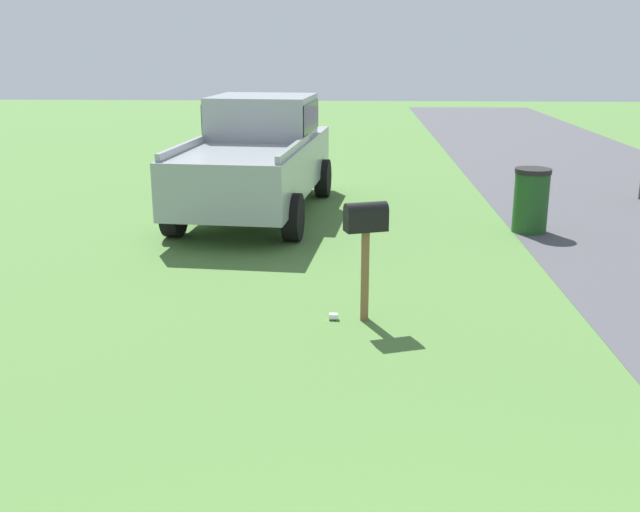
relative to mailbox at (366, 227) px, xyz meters
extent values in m
cube|color=brown|center=(0.00, 0.00, -0.56)|extent=(0.09, 0.09, 1.04)
cube|color=black|center=(0.00, 0.00, 0.07)|extent=(0.34, 0.50, 0.22)
cylinder|color=black|center=(0.00, 0.00, 0.18)|extent=(0.34, 0.50, 0.20)
cube|color=red|center=(0.11, 0.00, 0.13)|extent=(0.02, 0.04, 0.18)
cube|color=#93999E|center=(5.26, 1.90, -0.20)|extent=(5.49, 2.43, 0.90)
cube|color=#93999E|center=(5.90, 1.84, 0.63)|extent=(1.97, 1.95, 0.76)
cube|color=black|center=(5.90, 1.84, 0.63)|extent=(1.92, 1.99, 0.53)
cube|color=#93999E|center=(4.17, 2.90, 0.31)|extent=(2.77, 0.33, 0.12)
cube|color=#93999E|center=(4.01, 1.11, 0.31)|extent=(2.77, 0.33, 0.12)
cylinder|color=black|center=(7.10, 2.71, -0.70)|extent=(0.78, 0.33, 0.76)
cylinder|color=black|center=(6.92, 0.77, -0.70)|extent=(0.78, 0.33, 0.76)
cylinder|color=black|center=(3.60, 3.03, -0.70)|extent=(0.78, 0.33, 0.76)
cylinder|color=black|center=(3.42, 1.09, -0.70)|extent=(0.78, 0.33, 0.76)
cylinder|color=#1E4C1E|center=(4.16, -2.78, -0.59)|extent=(0.56, 0.56, 0.98)
cylinder|color=black|center=(4.16, -2.78, -0.06)|extent=(0.59, 0.59, 0.08)
cylinder|color=white|center=(-0.03, 0.35, -1.04)|extent=(0.09, 0.11, 0.08)
camera|label=1|loc=(-7.79, 0.13, 1.93)|focal=41.12mm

